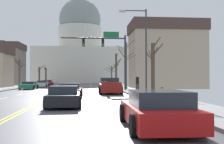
{
  "coord_description": "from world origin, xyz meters",
  "views": [
    {
      "loc": [
        3.2,
        -20.03,
        1.59
      ],
      "look_at": [
        6.71,
        21.32,
        2.53
      ],
      "focal_mm": 43.61,
      "sensor_mm": 36.0,
      "label": 1
    }
  ],
  "objects_px": {
    "sedan_near_03": "(157,111)",
    "sedan_oncoming_02": "(48,83)",
    "street_lamp_right": "(142,43)",
    "sedan_oncoming_01": "(42,84)",
    "sedan_near_02": "(64,97)",
    "bicycle_parked": "(161,94)",
    "sedan_oncoming_00": "(29,85)",
    "pedestrian_00": "(137,83)",
    "pickup_truck_near_00": "(110,86)",
    "sedan_near_01": "(70,91)",
    "signal_gantry": "(107,49)"
  },
  "relations": [
    {
      "from": "sedan_near_03",
      "to": "sedan_oncoming_02",
      "type": "height_order",
      "value": "sedan_oncoming_02"
    },
    {
      "from": "sedan_near_03",
      "to": "sedan_oncoming_02",
      "type": "distance_m",
      "value": 50.63
    },
    {
      "from": "street_lamp_right",
      "to": "sedan_oncoming_01",
      "type": "distance_m",
      "value": 29.22
    },
    {
      "from": "sedan_near_02",
      "to": "bicycle_parked",
      "type": "relative_size",
      "value": 2.62
    },
    {
      "from": "sedan_oncoming_02",
      "to": "bicycle_parked",
      "type": "distance_m",
      "value": 41.89
    },
    {
      "from": "sedan_oncoming_00",
      "to": "sedan_oncoming_01",
      "type": "relative_size",
      "value": 0.98
    },
    {
      "from": "sedan_oncoming_00",
      "to": "pedestrian_00",
      "type": "distance_m",
      "value": 18.19
    },
    {
      "from": "sedan_oncoming_02",
      "to": "pedestrian_00",
      "type": "xyz_separation_m",
      "value": [
        13.6,
        -30.28,
        0.56
      ]
    },
    {
      "from": "sedan_oncoming_00",
      "to": "sedan_oncoming_01",
      "type": "height_order",
      "value": "sedan_oncoming_01"
    },
    {
      "from": "sedan_oncoming_00",
      "to": "pickup_truck_near_00",
      "type": "bearing_deg",
      "value": -47.37
    },
    {
      "from": "sedan_near_01",
      "to": "pedestrian_00",
      "type": "bearing_deg",
      "value": 39.24
    },
    {
      "from": "sedan_near_03",
      "to": "sedan_oncoming_02",
      "type": "bearing_deg",
      "value": 102.28
    },
    {
      "from": "sedan_oncoming_02",
      "to": "pedestrian_00",
      "type": "distance_m",
      "value": 33.2
    },
    {
      "from": "sedan_near_01",
      "to": "pedestrian_00",
      "type": "height_order",
      "value": "pedestrian_00"
    },
    {
      "from": "signal_gantry",
      "to": "sedan_near_02",
      "type": "bearing_deg",
      "value": -101.83
    },
    {
      "from": "signal_gantry",
      "to": "pickup_truck_near_00",
      "type": "height_order",
      "value": "signal_gantry"
    },
    {
      "from": "sedan_near_02",
      "to": "street_lamp_right",
      "type": "bearing_deg",
      "value": 52.65
    },
    {
      "from": "sedan_near_03",
      "to": "sedan_oncoming_00",
      "type": "xyz_separation_m",
      "value": [
        -10.71,
        31.33,
        -0.03
      ]
    },
    {
      "from": "sedan_near_02",
      "to": "sedan_oncoming_02",
      "type": "bearing_deg",
      "value": 99.67
    },
    {
      "from": "sedan_oncoming_00",
      "to": "street_lamp_right",
      "type": "bearing_deg",
      "value": -50.97
    },
    {
      "from": "sedan_near_01",
      "to": "sedan_near_03",
      "type": "xyz_separation_m",
      "value": [
        3.67,
        -13.89,
        0.01
      ]
    },
    {
      "from": "sedan_near_02",
      "to": "sedan_oncoming_01",
      "type": "distance_m",
      "value": 34.51
    },
    {
      "from": "sedan_near_01",
      "to": "bicycle_parked",
      "type": "xyz_separation_m",
      "value": [
        6.47,
        -4.04,
        -0.07
      ]
    },
    {
      "from": "sedan_near_03",
      "to": "sedan_oncoming_00",
      "type": "distance_m",
      "value": 33.11
    },
    {
      "from": "street_lamp_right",
      "to": "pickup_truck_near_00",
      "type": "relative_size",
      "value": 1.33
    },
    {
      "from": "sedan_oncoming_02",
      "to": "pedestrian_00",
      "type": "relative_size",
      "value": 2.53
    },
    {
      "from": "sedan_near_02",
      "to": "sedan_near_01",
      "type": "bearing_deg",
      "value": 91.01
    },
    {
      "from": "signal_gantry",
      "to": "sedan_near_01",
      "type": "bearing_deg",
      "value": -109.64
    },
    {
      "from": "signal_gantry",
      "to": "pickup_truck_near_00",
      "type": "relative_size",
      "value": 1.4
    },
    {
      "from": "sedan_near_03",
      "to": "pedestrian_00",
      "type": "relative_size",
      "value": 2.44
    },
    {
      "from": "sedan_near_02",
      "to": "sedan_oncoming_02",
      "type": "relative_size",
      "value": 1.03
    },
    {
      "from": "street_lamp_right",
      "to": "sedan_near_01",
      "type": "relative_size",
      "value": 1.65
    },
    {
      "from": "street_lamp_right",
      "to": "pedestrian_00",
      "type": "xyz_separation_m",
      "value": [
        0.31,
        4.18,
        -3.52
      ]
    },
    {
      "from": "signal_gantry",
      "to": "pedestrian_00",
      "type": "xyz_separation_m",
      "value": [
        2.74,
        -5.2,
        -4.06
      ]
    },
    {
      "from": "signal_gantry",
      "to": "sedan_oncoming_00",
      "type": "xyz_separation_m",
      "value": [
        -10.79,
        6.94,
        -4.65
      ]
    },
    {
      "from": "signal_gantry",
      "to": "bicycle_parked",
      "type": "relative_size",
      "value": 4.47
    },
    {
      "from": "pickup_truck_near_00",
      "to": "sedan_oncoming_00",
      "type": "distance_m",
      "value": 15.83
    },
    {
      "from": "sedan_near_02",
      "to": "sedan_oncoming_01",
      "type": "relative_size",
      "value": 1.05
    },
    {
      "from": "sedan_near_02",
      "to": "pedestrian_00",
      "type": "distance_m",
      "value": 13.71
    },
    {
      "from": "pedestrian_00",
      "to": "bicycle_parked",
      "type": "xyz_separation_m",
      "value": [
        -0.02,
        -9.34,
        -0.64
      ]
    },
    {
      "from": "signal_gantry",
      "to": "sedan_near_01",
      "type": "distance_m",
      "value": 12.08
    },
    {
      "from": "sedan_oncoming_01",
      "to": "bicycle_parked",
      "type": "height_order",
      "value": "sedan_oncoming_01"
    },
    {
      "from": "sedan_oncoming_01",
      "to": "bicycle_parked",
      "type": "distance_m",
      "value": 33.75
    },
    {
      "from": "sedan_oncoming_00",
      "to": "bicycle_parked",
      "type": "bearing_deg",
      "value": -57.82
    },
    {
      "from": "pedestrian_00",
      "to": "sedan_near_03",
      "type": "bearing_deg",
      "value": -98.39
    },
    {
      "from": "street_lamp_right",
      "to": "sedan_near_03",
      "type": "bearing_deg",
      "value": -99.52
    },
    {
      "from": "sedan_near_02",
      "to": "sedan_oncoming_02",
      "type": "height_order",
      "value": "sedan_oncoming_02"
    },
    {
      "from": "sedan_near_01",
      "to": "sedan_oncoming_02",
      "type": "distance_m",
      "value": 36.29
    },
    {
      "from": "street_lamp_right",
      "to": "sedan_near_03",
      "type": "xyz_separation_m",
      "value": [
        -2.52,
        -15.02,
        -4.08
      ]
    },
    {
      "from": "pickup_truck_near_00",
      "to": "sedan_near_02",
      "type": "distance_m",
      "value": 13.1
    }
  ]
}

